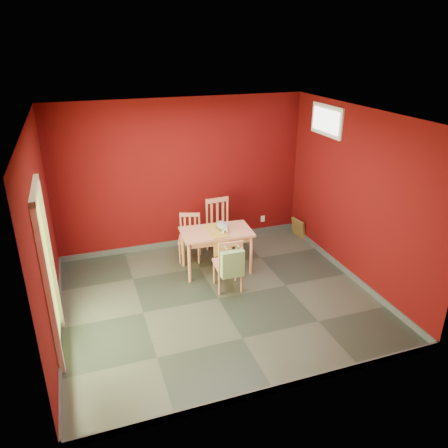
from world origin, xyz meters
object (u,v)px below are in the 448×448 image
object	(u,v)px
chair_far_right	(220,226)
dining_table	(216,236)
chair_far_left	(190,237)
picture_frame	(299,228)
chair_near	(228,263)
tote_bag	(233,264)
cat	(222,224)

from	to	relation	value
chair_far_right	dining_table	bearing A→B (deg)	-114.38
chair_far_left	picture_frame	size ratio (longest dim) A/B	2.19
chair_far_left	chair_near	world-z (taller)	chair_near
tote_bag	picture_frame	xyz separation A→B (m)	(1.96, 1.58, -0.37)
dining_table	chair_near	distance (m)	0.67
dining_table	tote_bag	world-z (taller)	tote_bag
chair_far_right	picture_frame	xyz separation A→B (m)	(1.65, 0.11, -0.33)
cat	picture_frame	xyz separation A→B (m)	(1.82, 0.70, -0.62)
dining_table	chair_far_left	xyz separation A→B (m)	(-0.31, 0.55, -0.21)
dining_table	chair_far_left	size ratio (longest dim) A/B	1.46
chair_near	dining_table	bearing A→B (deg)	88.01
chair_near	tote_bag	distance (m)	0.24
dining_table	picture_frame	xyz separation A→B (m)	(1.93, 0.73, -0.44)
chair_far_left	tote_bag	distance (m)	1.44
chair_far_left	cat	size ratio (longest dim) A/B	2.24
chair_near	cat	xyz separation A→B (m)	(0.14, 0.67, 0.36)
dining_table	chair_near	size ratio (longest dim) A/B	1.35
picture_frame	tote_bag	bearing A→B (deg)	-141.09
dining_table	picture_frame	world-z (taller)	dining_table
cat	tote_bag	bearing A→B (deg)	-117.13
chair_far_right	picture_frame	world-z (taller)	chair_far_right
chair_far_left	cat	distance (m)	0.78
dining_table	chair_far_right	size ratio (longest dim) A/B	1.19
chair_far_right	tote_bag	bearing A→B (deg)	-102.02
chair_far_left	tote_bag	xyz separation A→B (m)	(0.27, -1.41, 0.13)
chair_far_right	cat	bearing A→B (deg)	-105.77
dining_table	picture_frame	size ratio (longest dim) A/B	3.18
cat	picture_frame	world-z (taller)	cat
dining_table	tote_bag	xyz separation A→B (m)	(-0.03, -0.86, -0.07)
chair_far_right	tote_bag	size ratio (longest dim) A/B	2.07
tote_bag	cat	size ratio (longest dim) A/B	1.32
chair_far_left	chair_near	bearing A→B (deg)	-76.57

